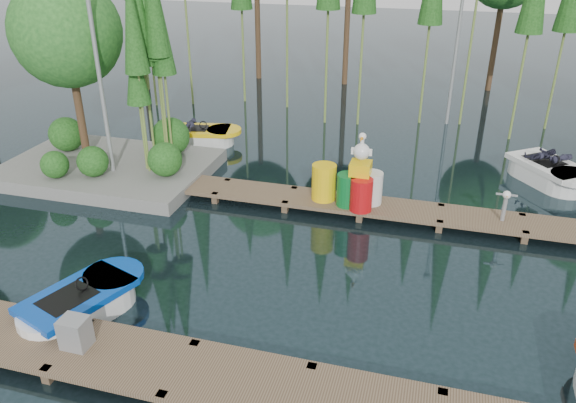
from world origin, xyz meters
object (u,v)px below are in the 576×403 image
(yellow_barrel, at_px, (324,182))
(utility_cabinet, at_px, (75,333))
(boat_blue, at_px, (81,304))
(boat_yellow_far, at_px, (201,136))
(island, at_px, (91,70))
(drum_cluster, at_px, (360,185))

(yellow_barrel, bearing_deg, utility_cabinet, -112.45)
(boat_blue, distance_m, boat_yellow_far, 9.85)
(island, bearing_deg, drum_cluster, -6.54)
(utility_cabinet, bearing_deg, yellow_barrel, 67.55)
(boat_blue, relative_size, drum_cluster, 1.47)
(boat_yellow_far, height_order, utility_cabinet, boat_yellow_far)
(boat_yellow_far, distance_m, drum_cluster, 7.45)
(yellow_barrel, bearing_deg, drum_cluster, -8.73)
(boat_yellow_far, height_order, yellow_barrel, yellow_barrel)
(utility_cabinet, bearing_deg, drum_cluster, 60.37)
(island, xyz_separation_m, boat_blue, (3.66, -6.68, -2.92))
(island, height_order, boat_blue, island)
(utility_cabinet, height_order, drum_cluster, drum_cluster)
(boat_yellow_far, bearing_deg, boat_blue, -71.73)
(boat_yellow_far, relative_size, drum_cluster, 1.44)
(island, distance_m, drum_cluster, 8.60)
(utility_cabinet, relative_size, yellow_barrel, 0.59)
(boat_blue, xyz_separation_m, boat_yellow_far, (-1.71, 9.70, 0.02))
(boat_blue, bearing_deg, boat_yellow_far, 119.79)
(boat_yellow_far, bearing_deg, island, -114.65)
(drum_cluster, bearing_deg, yellow_barrel, 171.27)
(island, relative_size, drum_cluster, 3.36)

